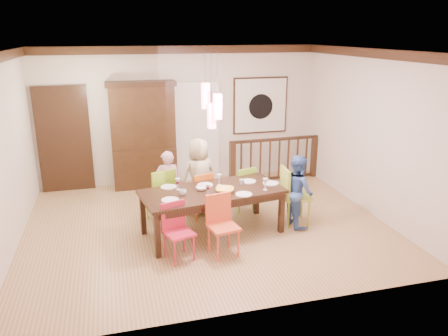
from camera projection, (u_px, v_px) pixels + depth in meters
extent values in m
plane|color=#977349|center=(207.00, 225.00, 7.50)|extent=(6.00, 6.00, 0.00)
plane|color=white|center=(204.00, 50.00, 6.63)|extent=(6.00, 6.00, 0.00)
plane|color=beige|center=(180.00, 116.00, 9.37)|extent=(6.00, 0.00, 6.00)
plane|color=beige|center=(4.00, 156.00, 6.33)|extent=(0.00, 5.00, 5.00)
plane|color=beige|center=(369.00, 132.00, 7.80)|extent=(0.00, 5.00, 5.00)
cube|color=black|center=(65.00, 141.00, 8.86)|extent=(1.04, 0.07, 2.24)
cube|color=silver|center=(197.00, 133.00, 9.55)|extent=(0.97, 0.05, 2.22)
cube|color=black|center=(260.00, 105.00, 9.74)|extent=(1.25, 0.04, 1.25)
cube|color=silver|center=(261.00, 106.00, 9.72)|extent=(1.18, 0.02, 1.18)
cylinder|color=black|center=(261.00, 107.00, 9.71)|extent=(0.56, 0.01, 0.56)
cube|color=#F84A6B|center=(205.00, 96.00, 6.56)|extent=(0.11, 0.11, 0.38)
cylinder|color=black|center=(205.00, 67.00, 6.43)|extent=(0.01, 0.01, 0.46)
cube|color=#F84A6B|center=(217.00, 106.00, 6.55)|extent=(0.11, 0.11, 0.38)
cylinder|color=black|center=(217.00, 73.00, 6.40)|extent=(0.01, 0.01, 0.61)
cube|color=#F84A6B|center=(212.00, 116.00, 6.62)|extent=(0.11, 0.11, 0.38)
cylinder|color=black|center=(211.00, 78.00, 6.45)|extent=(0.01, 0.01, 0.76)
cube|color=black|center=(212.00, 192.00, 6.98)|extent=(2.38, 1.36, 0.05)
cube|color=black|center=(145.00, 210.00, 7.24)|extent=(0.09, 0.09, 0.70)
cube|color=black|center=(264.00, 198.00, 7.75)|extent=(0.09, 0.09, 0.70)
cube|color=black|center=(151.00, 232.00, 6.44)|extent=(0.09, 0.09, 0.70)
cube|color=black|center=(282.00, 217.00, 6.95)|extent=(0.09, 0.09, 0.70)
cube|color=black|center=(206.00, 187.00, 7.42)|extent=(2.03, 0.36, 0.10)
cube|color=black|center=(219.00, 206.00, 6.59)|extent=(2.03, 0.36, 0.10)
cube|color=#81B922|center=(160.00, 195.00, 7.57)|extent=(0.54, 0.54, 0.04)
cube|color=#81B922|center=(159.00, 181.00, 7.50)|extent=(0.42, 0.17, 0.47)
cylinder|color=#81B922|center=(151.00, 212.00, 7.44)|extent=(0.04, 0.04, 0.45)
cylinder|color=#81B922|center=(172.00, 210.00, 7.53)|extent=(0.04, 0.04, 0.45)
cylinder|color=#81B922|center=(149.00, 205.00, 7.76)|extent=(0.04, 0.04, 0.45)
cylinder|color=#81B922|center=(169.00, 203.00, 7.85)|extent=(0.04, 0.04, 0.45)
cube|color=#C85913|center=(199.00, 195.00, 7.70)|extent=(0.48, 0.48, 0.04)
cube|color=#C85913|center=(199.00, 183.00, 7.63)|extent=(0.38, 0.15, 0.42)
cylinder|color=#C85913|center=(192.00, 211.00, 7.58)|extent=(0.03, 0.03, 0.40)
cylinder|color=#C85913|center=(210.00, 209.00, 7.65)|extent=(0.03, 0.03, 0.40)
cylinder|color=#C85913|center=(189.00, 204.00, 7.86)|extent=(0.03, 0.03, 0.40)
cylinder|color=#C85913|center=(206.00, 203.00, 7.94)|extent=(0.03, 0.03, 0.40)
cube|color=#84C22E|center=(242.00, 189.00, 8.01)|extent=(0.48, 0.48, 0.04)
cube|color=#84C22E|center=(242.00, 177.00, 7.94)|extent=(0.38, 0.15, 0.42)
cylinder|color=#84C22E|center=(236.00, 204.00, 7.89)|extent=(0.03, 0.03, 0.40)
cylinder|color=#84C22E|center=(252.00, 202.00, 7.96)|extent=(0.03, 0.03, 0.40)
cylinder|color=#84C22E|center=(231.00, 198.00, 8.17)|extent=(0.03, 0.03, 0.40)
cylinder|color=#84C22E|center=(247.00, 196.00, 8.25)|extent=(0.03, 0.03, 0.40)
cube|color=red|center=(179.00, 233.00, 6.26)|extent=(0.48, 0.48, 0.04)
cube|color=red|center=(178.00, 219.00, 6.19)|extent=(0.37, 0.15, 0.42)
cylinder|color=red|center=(170.00, 253.00, 6.14)|extent=(0.03, 0.03, 0.40)
cylinder|color=red|center=(192.00, 250.00, 6.22)|extent=(0.03, 0.03, 0.40)
cylinder|color=red|center=(167.00, 243.00, 6.42)|extent=(0.03, 0.03, 0.40)
cylinder|color=red|center=(188.00, 240.00, 6.50)|extent=(0.03, 0.03, 0.40)
cube|color=#D54F2B|center=(223.00, 227.00, 6.38)|extent=(0.47, 0.47, 0.04)
cube|color=#D54F2B|center=(223.00, 212.00, 6.31)|extent=(0.41, 0.11, 0.45)
cylinder|color=#D54F2B|center=(215.00, 248.00, 6.26)|extent=(0.03, 0.03, 0.43)
cylinder|color=#D54F2B|center=(237.00, 245.00, 6.34)|extent=(0.03, 0.03, 0.43)
cylinder|color=#D54F2B|center=(210.00, 238.00, 6.56)|extent=(0.03, 0.03, 0.43)
cylinder|color=#D54F2B|center=(231.00, 235.00, 6.64)|extent=(0.03, 0.03, 0.43)
cube|color=#9EB636|center=(296.00, 196.00, 7.45)|extent=(0.49, 0.49, 0.04)
cube|color=#9EB636|center=(297.00, 182.00, 7.37)|extent=(0.08, 0.45, 0.49)
cylinder|color=#9EB636|center=(290.00, 215.00, 7.32)|extent=(0.04, 0.04, 0.47)
cylinder|color=#9EB636|center=(309.00, 213.00, 7.40)|extent=(0.04, 0.04, 0.47)
cylinder|color=#9EB636|center=(281.00, 207.00, 7.65)|extent=(0.04, 0.04, 0.47)
cylinder|color=#9EB636|center=(301.00, 205.00, 7.74)|extent=(0.04, 0.04, 0.47)
cube|color=black|center=(145.00, 167.00, 9.27)|extent=(1.31, 0.44, 0.84)
cube|color=black|center=(142.00, 117.00, 8.97)|extent=(1.31, 0.40, 1.31)
cube|color=black|center=(141.00, 115.00, 9.15)|extent=(1.12, 0.02, 1.12)
cube|color=black|center=(140.00, 84.00, 8.77)|extent=(1.41, 0.44, 0.10)
cube|color=black|center=(232.00, 163.00, 9.41)|extent=(0.12, 0.12, 0.92)
cube|color=black|center=(315.00, 157.00, 9.88)|extent=(0.12, 0.12, 0.92)
cube|color=black|center=(275.00, 139.00, 9.50)|extent=(2.08, 0.15, 0.06)
cube|color=black|center=(274.00, 178.00, 9.77)|extent=(1.96, 0.12, 0.05)
imported|color=#DAA6B4|center=(168.00, 185.00, 7.63)|extent=(0.46, 0.31, 1.23)
imported|color=#BBB68D|center=(199.00, 176.00, 7.81)|extent=(0.76, 0.58, 1.39)
imported|color=#3A60A4|center=(298.00, 191.00, 7.33)|extent=(0.52, 0.64, 1.24)
imported|color=yellow|center=(225.00, 190.00, 6.87)|extent=(0.36, 0.36, 0.07)
imported|color=white|center=(201.00, 189.00, 6.97)|extent=(0.23, 0.23, 0.06)
imported|color=silver|center=(183.00, 192.00, 6.75)|extent=(0.14, 0.14, 0.09)
imported|color=silver|center=(242.00, 182.00, 7.24)|extent=(0.11, 0.11, 0.08)
cylinder|color=white|center=(169.00, 187.00, 7.10)|extent=(0.26, 0.26, 0.01)
cylinder|color=white|center=(205.00, 185.00, 7.19)|extent=(0.26, 0.26, 0.01)
cylinder|color=white|center=(248.00, 181.00, 7.37)|extent=(0.26, 0.26, 0.01)
cylinder|color=white|center=(170.00, 200.00, 6.55)|extent=(0.26, 0.26, 0.01)
cylinder|color=white|center=(244.00, 194.00, 6.78)|extent=(0.26, 0.26, 0.01)
cylinder|color=white|center=(271.00, 183.00, 7.27)|extent=(0.26, 0.26, 0.01)
cube|color=#D83359|center=(216.00, 199.00, 6.59)|extent=(0.18, 0.14, 0.01)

